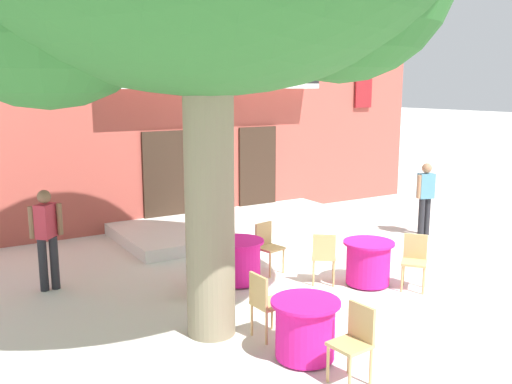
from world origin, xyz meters
The scene contains 14 objects.
ground_plane centered at (0.00, 0.00, 0.00)m, with size 120.00×120.00×0.00m, color silver.
building_facade centered at (0.19, 6.99, 3.75)m, with size 13.00×5.09×7.50m.
entrance_step_platform centered at (0.19, 3.69, 0.12)m, with size 5.60×2.62×0.25m, color silver.
cafe_table_near_tree centered at (0.23, -0.65, 0.39)m, with size 0.86×0.86×0.76m.
cafe_chair_near_tree_0 centered at (0.77, -1.18, 0.53)m, with size 0.56×0.56×0.91m.
cafe_chair_near_tree_1 centered at (-0.41, -0.25, 0.53)m, with size 0.56×0.56×0.91m.
cafe_table_middle centered at (-2.26, -2.23, 0.39)m, with size 0.86×0.86×0.76m.
cafe_chair_middle_0 centered at (-2.11, -2.97, 0.53)m, with size 0.44×0.44×0.91m.
cafe_chair_middle_1 centered at (-2.38, -1.48, 0.53)m, with size 0.42×0.42×0.91m.
cafe_table_front centered at (-1.60, 0.57, 0.39)m, with size 0.86×0.86×0.76m.
cafe_chair_front_0 centered at (-0.88, 0.79, 0.53)m, with size 0.47×0.47×0.91m.
cafe_chair_front_1 centered at (-2.32, 0.36, 0.53)m, with size 0.47×0.47×0.91m.
pedestrian_near_entrance centered at (-4.45, 1.93, 0.96)m, with size 0.53×0.40×1.69m.
pedestrian_mid_plaza centered at (3.53, 1.09, 0.93)m, with size 0.53×0.32×1.65m.
Camera 1 is at (-6.16, -7.43, 3.34)m, focal length 39.31 mm.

